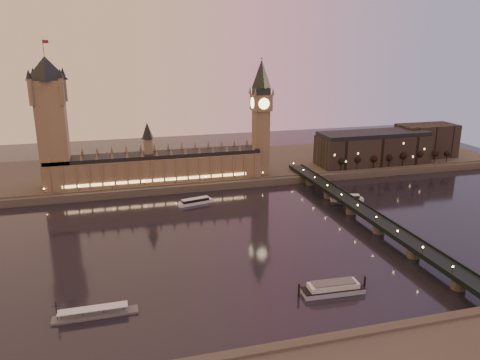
% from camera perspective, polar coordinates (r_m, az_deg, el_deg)
% --- Properties ---
extents(ground, '(700.00, 700.00, 0.00)m').
position_cam_1_polar(ground, '(308.01, -0.23, -6.91)').
color(ground, black).
rests_on(ground, ground).
extents(far_embankment, '(560.00, 130.00, 6.00)m').
position_cam_1_polar(far_embankment, '(465.54, -1.99, 1.64)').
color(far_embankment, '#423D35').
rests_on(far_embankment, ground).
extents(palace_of_westminster, '(180.00, 26.62, 52.00)m').
position_cam_1_polar(palace_of_westminster, '(407.86, -10.18, 1.95)').
color(palace_of_westminster, brown).
rests_on(palace_of_westminster, ground).
extents(victoria_tower, '(31.68, 31.68, 118.00)m').
position_cam_1_polar(victoria_tower, '(400.49, -22.03, 7.19)').
color(victoria_tower, brown).
rests_on(victoria_tower, ground).
extents(big_ben, '(17.68, 17.68, 104.00)m').
position_cam_1_polar(big_ben, '(418.14, 2.59, 8.46)').
color(big_ben, brown).
rests_on(big_ben, ground).
extents(westminster_bridge, '(13.20, 260.00, 15.30)m').
position_cam_1_polar(westminster_bridge, '(339.84, 14.89, -4.19)').
color(westminster_bridge, black).
rests_on(westminster_bridge, ground).
extents(city_block, '(155.00, 45.00, 34.00)m').
position_cam_1_polar(city_block, '(495.31, 17.91, 4.04)').
color(city_block, black).
rests_on(city_block, ground).
extents(bare_tree_0, '(6.24, 6.24, 12.70)m').
position_cam_1_polar(bare_tree_0, '(445.84, 12.32, 2.25)').
color(bare_tree_0, black).
rests_on(bare_tree_0, ground).
extents(bare_tree_1, '(6.24, 6.24, 12.70)m').
position_cam_1_polar(bare_tree_1, '(453.69, 14.19, 2.37)').
color(bare_tree_1, black).
rests_on(bare_tree_1, ground).
extents(bare_tree_2, '(6.24, 6.24, 12.70)m').
position_cam_1_polar(bare_tree_2, '(462.01, 15.99, 2.48)').
color(bare_tree_2, black).
rests_on(bare_tree_2, ground).
extents(bare_tree_3, '(6.24, 6.24, 12.70)m').
position_cam_1_polar(bare_tree_3, '(470.77, 17.73, 2.59)').
color(bare_tree_3, black).
rests_on(bare_tree_3, ground).
extents(bare_tree_4, '(6.24, 6.24, 12.70)m').
position_cam_1_polar(bare_tree_4, '(479.95, 19.40, 2.69)').
color(bare_tree_4, black).
rests_on(bare_tree_4, ground).
extents(bare_tree_5, '(6.24, 6.24, 12.70)m').
position_cam_1_polar(bare_tree_5, '(489.52, 21.01, 2.78)').
color(bare_tree_5, black).
rests_on(bare_tree_5, ground).
extents(bare_tree_6, '(6.24, 6.24, 12.70)m').
position_cam_1_polar(bare_tree_6, '(499.46, 22.55, 2.87)').
color(bare_tree_6, black).
rests_on(bare_tree_6, ground).
extents(bare_tree_7, '(6.24, 6.24, 12.70)m').
position_cam_1_polar(bare_tree_7, '(509.75, 24.04, 2.96)').
color(bare_tree_7, black).
rests_on(bare_tree_7, ground).
extents(cruise_boat_a, '(29.68, 12.61, 4.64)m').
position_cam_1_polar(cruise_boat_a, '(368.86, -5.45, -2.61)').
color(cruise_boat_a, silver).
rests_on(cruise_boat_a, ground).
extents(cruise_boat_b, '(26.70, 12.39, 4.78)m').
position_cam_1_polar(cruise_boat_b, '(384.80, 12.90, -2.14)').
color(cruise_boat_b, silver).
rests_on(cruise_boat_b, ground).
extents(moored_barge, '(36.79, 10.41, 6.75)m').
position_cam_1_polar(moored_barge, '(247.02, 11.28, -12.79)').
color(moored_barge, '#98A5C2').
rests_on(moored_barge, ground).
extents(pontoon_pier, '(38.68, 6.45, 10.31)m').
position_cam_1_polar(pontoon_pier, '(235.41, -17.25, -15.34)').
color(pontoon_pier, '#595B5E').
rests_on(pontoon_pier, ground).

